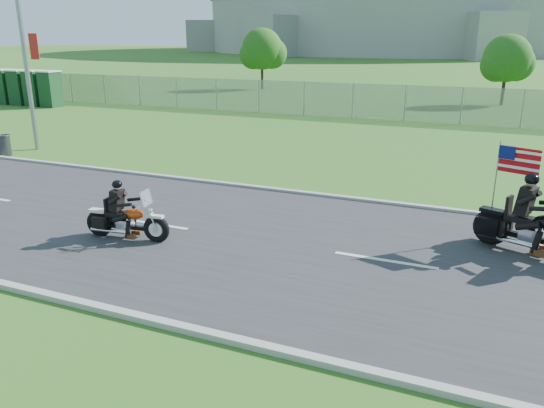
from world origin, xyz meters
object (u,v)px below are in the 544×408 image
at_px(porta_toilet_b, 35,89).
at_px(motorcycle_follow, 535,229).
at_px(streetlight, 23,8).
at_px(trash_can, 5,146).
at_px(porta_toilet_c, 19,88).
at_px(porta_toilet_d, 5,87).
at_px(porta_toilet_a, 50,90).
at_px(motorcycle_lead, 126,221).

relative_size(porta_toilet_b, motorcycle_follow, 0.88).
height_order(streetlight, trash_can, streetlight).
relative_size(streetlight, motorcycle_follow, 3.81).
distance_m(porta_toilet_b, porta_toilet_c, 1.40).
xyz_separation_m(porta_toilet_d, motorcycle_follow, (33.08, -15.39, -0.53)).
bearing_deg(motorcycle_follow, porta_toilet_b, 173.98).
distance_m(motorcycle_follow, trash_can, 19.31).
height_order(streetlight, porta_toilet_a, streetlight).
height_order(porta_toilet_a, motorcycle_lead, porta_toilet_a).
relative_size(motorcycle_lead, motorcycle_follow, 0.82).
height_order(motorcycle_follow, trash_can, motorcycle_follow).
distance_m(streetlight, motorcycle_follow, 20.05).
height_order(porta_toilet_b, porta_toilet_c, same).
bearing_deg(porta_toilet_d, motorcycle_follow, -24.95).
relative_size(streetlight, motorcycle_lead, 4.64).
height_order(porta_toilet_d, trash_can, porta_toilet_d).
relative_size(streetlight, porta_toilet_a, 4.35).
xyz_separation_m(motorcycle_follow, trash_can, (-19.08, 2.95, -0.22)).
distance_m(porta_toilet_c, porta_toilet_d, 1.40).
distance_m(porta_toilet_a, motorcycle_lead, 27.03).
relative_size(porta_toilet_c, trash_can, 2.81).
height_order(porta_toilet_a, porta_toilet_b, same).
distance_m(motorcycle_lead, motorcycle_follow, 9.18).
bearing_deg(trash_can, porta_toilet_c, 135.36).
bearing_deg(trash_can, porta_toilet_a, 128.23).
relative_size(porta_toilet_b, porta_toilet_d, 1.00).
distance_m(porta_toilet_d, trash_can, 18.74).
relative_size(streetlight, porta_toilet_d, 4.35).
bearing_deg(porta_toilet_a, motorcycle_lead, -41.95).
relative_size(porta_toilet_d, trash_can, 2.81).
bearing_deg(porta_toilet_d, motorcycle_lead, -36.63).
height_order(porta_toilet_b, motorcycle_follow, porta_toilet_b).
xyz_separation_m(porta_toilet_b, porta_toilet_d, (-2.80, 0.00, 0.00)).
distance_m(porta_toilet_a, motorcycle_follow, 32.72).
relative_size(motorcycle_follow, trash_can, 3.21).
distance_m(porta_toilet_a, porta_toilet_b, 1.40).
bearing_deg(trash_can, motorcycle_follow, -8.79).
relative_size(porta_toilet_a, porta_toilet_d, 1.00).
bearing_deg(motorcycle_lead, porta_toilet_d, 135.79).
bearing_deg(porta_toilet_a, streetlight, -47.09).
bearing_deg(motorcycle_lead, streetlight, 136.56).
bearing_deg(porta_toilet_c, porta_toilet_a, 0.00).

